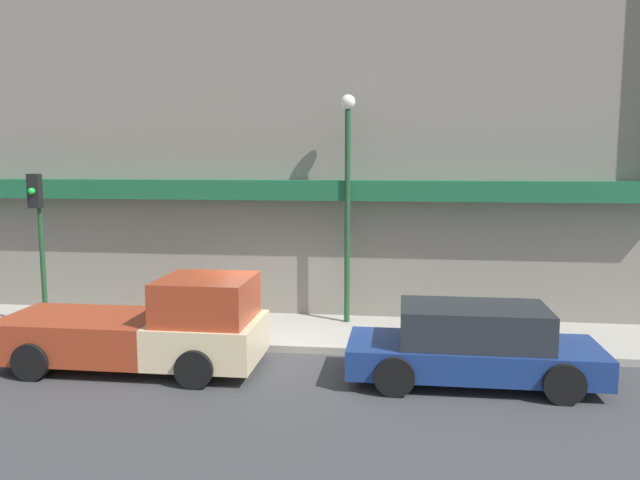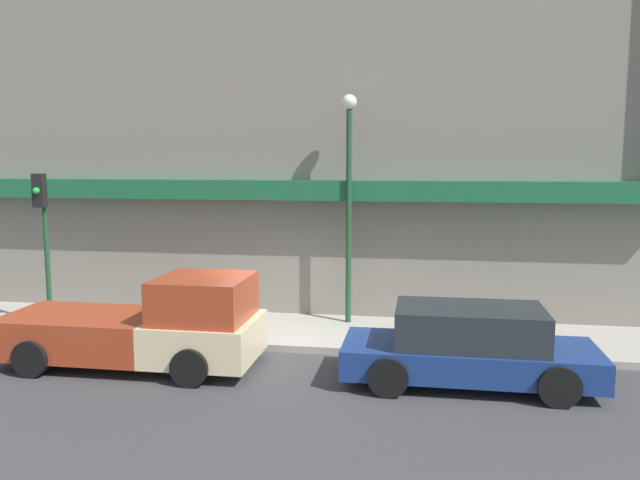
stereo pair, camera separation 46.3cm
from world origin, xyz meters
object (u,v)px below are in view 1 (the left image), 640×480
at_px(fire_hydrant, 488,331).
at_px(parked_car, 473,345).
at_px(pickup_truck, 150,328).
at_px(traffic_light, 39,223).
at_px(street_lamp, 348,182).

bearing_deg(fire_hydrant, parked_car, -105.93).
relative_size(pickup_truck, parked_car, 1.12).
distance_m(pickup_truck, parked_car, 6.36).
relative_size(parked_car, traffic_light, 1.26).
relative_size(pickup_truck, fire_hydrant, 7.28).
relative_size(parked_car, street_lamp, 0.84).
bearing_deg(pickup_truck, parked_car, -1.49).
distance_m(parked_car, street_lamp, 5.35).
bearing_deg(pickup_truck, street_lamp, 42.75).
xyz_separation_m(street_lamp, traffic_light, (-7.18, -1.61, -0.94)).
bearing_deg(parked_car, pickup_truck, 179.43).
bearing_deg(traffic_light, fire_hydrant, -0.69).
xyz_separation_m(pickup_truck, parked_car, (6.36, 0.00, -0.10)).
bearing_deg(fire_hydrant, pickup_truck, -165.06).
xyz_separation_m(pickup_truck, fire_hydrant, (6.89, 1.84, -0.31)).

